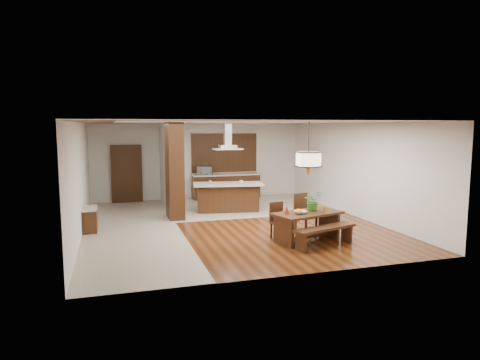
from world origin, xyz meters
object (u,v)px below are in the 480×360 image
object	(u,v)px
dining_chair_left	(280,221)
dining_chair_right	(306,214)
hallway_console	(90,219)
kitchen_island	(228,197)
microwave	(205,170)
pendant_lantern	(309,149)
range_hood	(228,136)
dining_bench	(325,237)
fruit_bowl	(300,212)
island_cup	(241,182)
foliage_plant	(313,201)
dining_table	(307,220)

from	to	relation	value
dining_chair_left	dining_chair_right	size ratio (longest dim) A/B	0.85
hallway_console	kitchen_island	world-z (taller)	kitchen_island
dining_chair_right	microwave	xyz separation A→B (m)	(-1.40, 5.91, 0.59)
pendant_lantern	range_hood	bearing A→B (deg)	102.56
dining_chair_right	range_hood	bearing A→B (deg)	89.62
hallway_console	dining_chair_right	distance (m)	5.72
range_hood	pendant_lantern	bearing A→B (deg)	-77.44
dining_bench	range_hood	world-z (taller)	range_hood
dining_chair_left	fruit_bowl	distance (m)	0.65
hallway_console	range_hood	world-z (taller)	range_hood
dining_bench	range_hood	size ratio (longest dim) A/B	1.86
dining_chair_right	kitchen_island	bearing A→B (deg)	89.64
island_cup	microwave	size ratio (longest dim) A/B	0.20
hallway_console	foliage_plant	bearing A→B (deg)	-24.11
dining_chair_right	pendant_lantern	world-z (taller)	pendant_lantern
dining_bench	pendant_lantern	distance (m)	2.10
range_hood	dining_table	bearing A→B (deg)	-77.44
pendant_lantern	dining_table	bearing A→B (deg)	0.00
foliage_plant	dining_bench	bearing A→B (deg)	-93.09
island_cup	dining_bench	bearing A→B (deg)	-81.91
island_cup	dining_chair_left	bearing A→B (deg)	-91.23
pendant_lantern	dining_chair_left	bearing A→B (deg)	145.51
foliage_plant	island_cup	size ratio (longest dim) A/B	4.06
island_cup	hallway_console	bearing A→B (deg)	-162.92
dining_table	foliage_plant	distance (m)	0.50
pendant_lantern	fruit_bowl	size ratio (longest dim) A/B	4.41
hallway_console	dining_bench	xyz separation A→B (m)	(5.29, -3.13, -0.08)
dining_chair_right	fruit_bowl	world-z (taller)	dining_chair_right
fruit_bowl	island_cup	world-z (taller)	island_cup
dining_chair_right	foliage_plant	xyz separation A→B (m)	(-0.05, -0.46, 0.42)
dining_chair_right	kitchen_island	size ratio (longest dim) A/B	0.44
dining_bench	pendant_lantern	xyz separation A→B (m)	(-0.17, 0.59, 2.01)
dining_table	kitchen_island	xyz separation A→B (m)	(-0.91, 4.06, -0.04)
dining_table	island_cup	world-z (taller)	island_cup
dining_chair_left	island_cup	size ratio (longest dim) A/B	7.53
hallway_console	island_cup	world-z (taller)	island_cup
hallway_console	range_hood	xyz separation A→B (m)	(4.21, 1.52, 2.15)
dining_chair_right	range_hood	world-z (taller)	range_hood
dining_chair_right	range_hood	xyz separation A→B (m)	(-1.17, 3.45, 1.94)
hallway_console	foliage_plant	xyz separation A→B (m)	(5.33, -2.38, 0.63)
foliage_plant	island_cup	world-z (taller)	foliage_plant
hallway_console	fruit_bowl	size ratio (longest dim) A/B	2.96
dining_bench	foliage_plant	bearing A→B (deg)	86.91
hallway_console	foliage_plant	world-z (taller)	foliage_plant
kitchen_island	microwave	world-z (taller)	microwave
dining_table	kitchen_island	bearing A→B (deg)	102.57
dining_chair_left	range_hood	bearing A→B (deg)	83.46
island_cup	kitchen_island	bearing A→B (deg)	167.69
hallway_console	dining_chair_left	world-z (taller)	dining_chair_left
dining_chair_right	pendant_lantern	distance (m)	1.85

